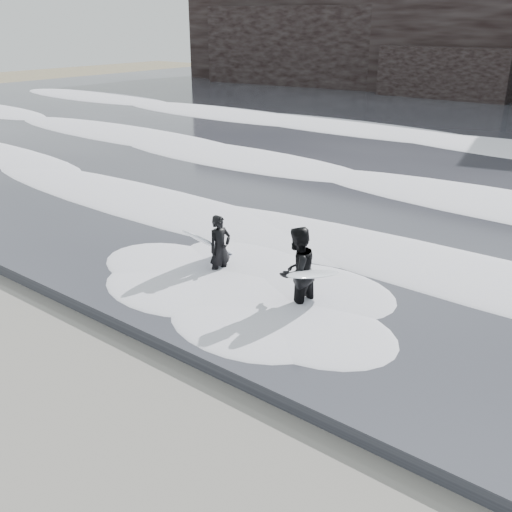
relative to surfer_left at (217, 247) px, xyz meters
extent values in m
cube|color=#33343D|center=(0.00, 22.82, -0.69)|extent=(90.00, 52.00, 0.30)
ellipsoid|color=white|center=(0.00, 2.82, -0.44)|extent=(60.00, 3.20, 0.20)
ellipsoid|color=white|center=(0.00, 9.82, -0.42)|extent=(60.00, 4.00, 0.24)
ellipsoid|color=white|center=(0.00, 18.82, -0.39)|extent=(60.00, 4.80, 0.30)
imported|color=black|center=(0.09, -0.01, -0.01)|extent=(0.52, 0.68, 1.67)
ellipsoid|color=silver|center=(-0.31, 0.04, 0.03)|extent=(0.56, 1.77, 1.23)
imported|color=black|center=(2.50, -0.29, 0.15)|extent=(0.86, 1.05, 1.98)
ellipsoid|color=silver|center=(2.92, -0.29, 0.22)|extent=(0.56, 1.84, 0.58)
camera|label=1|loc=(8.56, -9.45, 5.08)|focal=40.00mm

